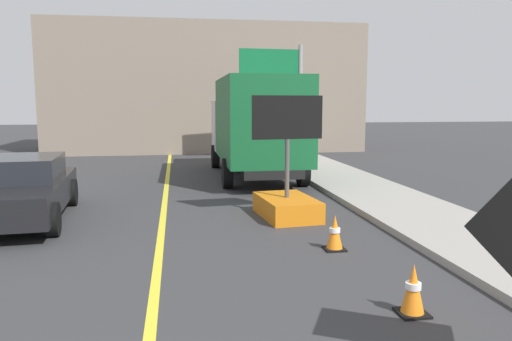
% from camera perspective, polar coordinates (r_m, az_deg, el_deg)
% --- Properties ---
extents(lane_center_stripe, '(0.14, 36.00, 0.01)m').
position_cam_1_polar(lane_center_stripe, '(7.21, -11.50, -13.03)').
color(lane_center_stripe, yellow).
rests_on(lane_center_stripe, ground).
extents(arrow_board_trailer, '(1.60, 1.91, 2.70)m').
position_cam_1_polar(arrow_board_trailer, '(11.11, 3.55, -2.93)').
color(arrow_board_trailer, orange).
rests_on(arrow_board_trailer, ground).
extents(box_truck, '(2.62, 7.46, 3.32)m').
position_cam_1_polar(box_truck, '(16.84, -0.08, 5.28)').
color(box_truck, black).
rests_on(box_truck, ground).
extents(pickup_car, '(2.40, 4.63, 1.38)m').
position_cam_1_polar(pickup_car, '(11.89, -25.78, -1.93)').
color(pickup_car, black).
rests_on(pickup_car, ground).
extents(highway_guide_sign, '(2.79, 0.27, 5.00)m').
position_cam_1_polar(highway_guide_sign, '(21.78, 3.10, 10.11)').
color(highway_guide_sign, gray).
rests_on(highway_guide_sign, ground).
extents(far_building_block, '(16.04, 6.27, 6.50)m').
position_cam_1_polar(far_building_block, '(27.68, -5.81, 9.24)').
color(far_building_block, gray).
rests_on(far_building_block, ground).
extents(traffic_cone_near_sign, '(0.36, 0.36, 0.63)m').
position_cam_1_polar(traffic_cone_near_sign, '(6.45, 17.57, -12.91)').
color(traffic_cone_near_sign, black).
rests_on(traffic_cone_near_sign, ground).
extents(traffic_cone_mid_lane, '(0.36, 0.36, 0.62)m').
position_cam_1_polar(traffic_cone_mid_lane, '(8.81, 9.02, -7.08)').
color(traffic_cone_mid_lane, black).
rests_on(traffic_cone_mid_lane, ground).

